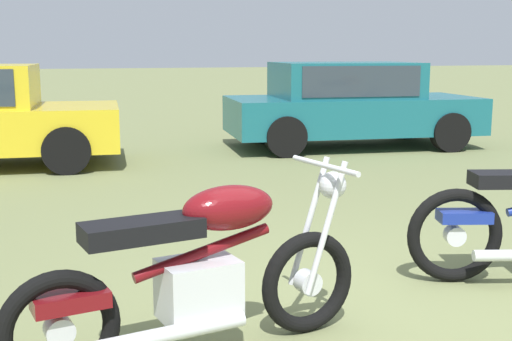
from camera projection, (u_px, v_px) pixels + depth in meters
ground_plane at (409, 319)px, 4.08m from camera, size 120.00×120.00×0.00m
motorcycle_maroon at (200, 272)px, 3.50m from camera, size 2.00×0.77×1.02m
car_teal at (349, 100)px, 11.21m from camera, size 4.31×2.24×1.43m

